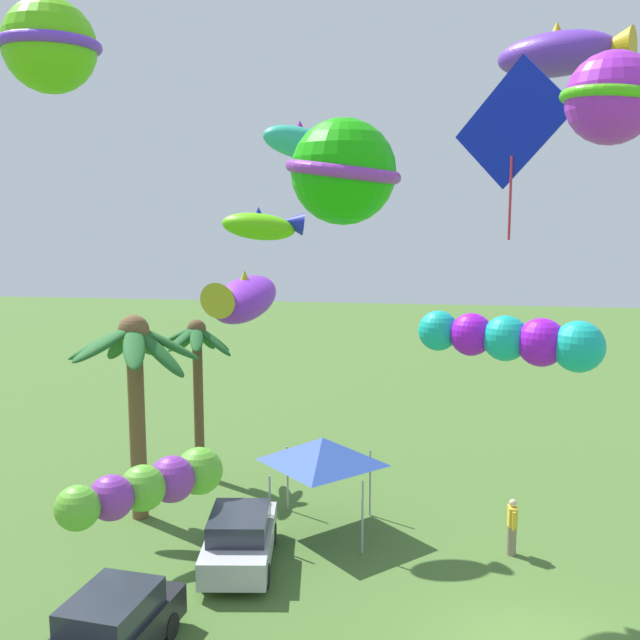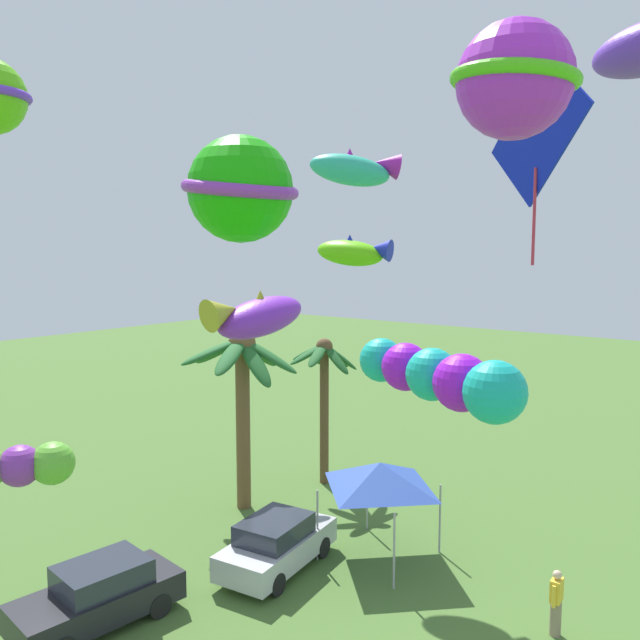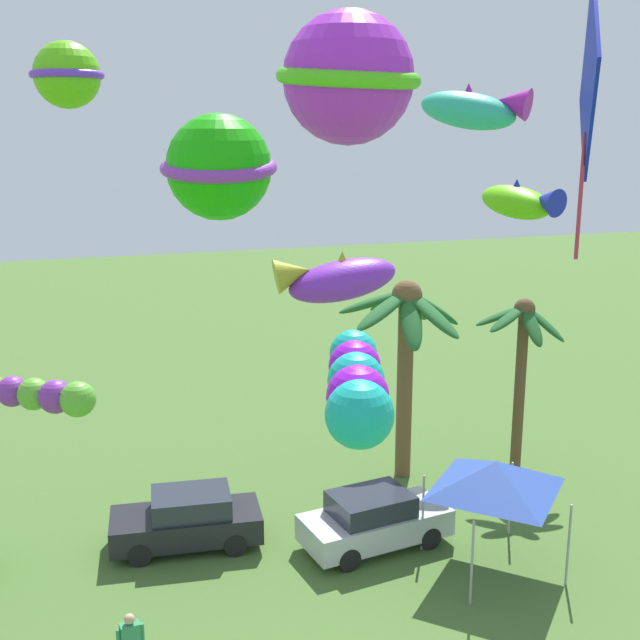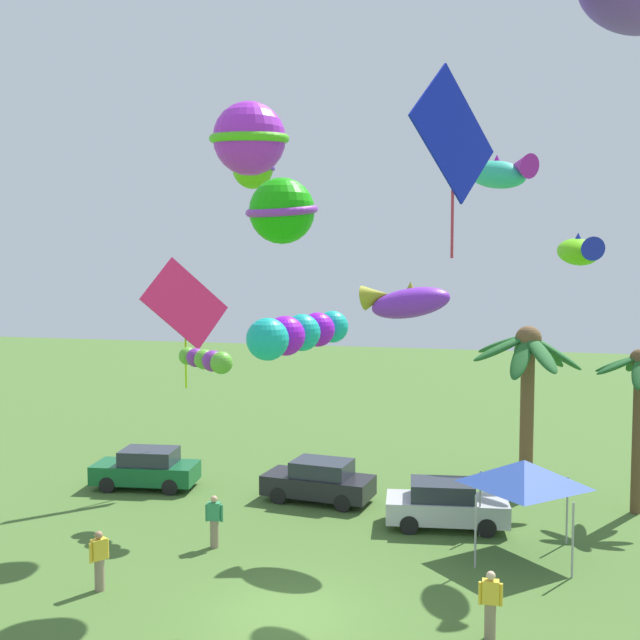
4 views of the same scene
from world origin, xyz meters
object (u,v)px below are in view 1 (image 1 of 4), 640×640
Objects in this scene: kite_diamond_2 at (513,126)px; kite_fish_3 at (264,226)px; festival_tent at (322,450)px; kite_fish_1 at (242,298)px; palm_tree_0 at (134,366)px; kite_ball_8 at (612,98)px; kite_ball_9 at (49,46)px; parked_car_2 at (240,538)px; kite_tube_5 at (150,486)px; palm_tree_1 at (197,359)px; kite_fish_0 at (304,142)px; kite_tube_7 at (515,339)px; parked_car_0 at (109,632)px; kite_ball_6 at (343,172)px; spectator_2 at (512,526)px; kite_fish_10 at (564,53)px.

kite_fish_3 is (3.27, 6.92, -2.47)m from kite_diamond_2.
festival_tent is at bearing 70.31° from kite_diamond_2.
kite_fish_3 is (5.25, 0.66, 1.58)m from kite_fish_1.
kite_fish_3 is (1.43, -3.70, 4.17)m from palm_tree_0.
kite_diamond_2 is 2.02× the size of kite_ball_8.
festival_tent is 1.35× the size of kite_ball_9.
parked_car_2 is at bearing -177.66° from kite_fish_3.
kite_fish_1 is 6.98m from kite_tube_5.
palm_tree_0 is 2.21× the size of festival_tent.
palm_tree_1 is 9.49m from kite_fish_0.
festival_tent is at bearing 40.43° from kite_tube_7.
parked_car_0 is at bearing 35.52° from kite_tube_5.
kite_tube_7 reaches higher than parked_car_2.
kite_fish_1 is at bearing 40.65° from kite_ball_6.
spectator_2 is 0.74× the size of kite_ball_8.
kite_fish_3 is 1.27× the size of kite_ball_9.
palm_tree_0 is 8.55m from parked_car_0.
kite_fish_1 reaches higher than spectator_2.
kite_fish_3 is 9.94m from kite_tube_7.
kite_ball_6 is 0.66× the size of kite_fish_10.
kite_fish_3 reaches higher than kite_tube_5.
parked_car_0 is 1.57× the size of kite_ball_6.
spectator_2 is 13.20m from kite_fish_10.
festival_tent is 0.72× the size of kite_fish_10.
kite_ball_6 reaches higher than kite_fish_1.
kite_ball_9 reaches higher than kite_ball_6.
kite_fish_0 is at bearing -19.24° from kite_fish_1.
kite_tube_7 reaches higher than spectator_2.
kite_fish_1 is 0.71× the size of kite_diamond_2.
kite_fish_1 reaches higher than kite_tube_7.
spectator_2 is at bearing -8.24° from kite_tube_7.
kite_ball_6 is (-4.51, -3.26, 9.33)m from parked_car_2.
kite_diamond_2 is at bearing 154.12° from kite_fish_10.
kite_fish_10 reaches higher than kite_ball_9.
kite_fish_0 is 0.56× the size of kite_diamond_2.
palm_tree_1 is at bearing -11.83° from palm_tree_0.
festival_tent is 10.34m from kite_diamond_2.
kite_tube_7 is at bearing -49.63° from kite_tube_5.
kite_ball_9 is (-10.86, 0.85, 2.94)m from kite_fish_3.
palm_tree_0 reaches higher than kite_tube_5.
parked_car_0 is at bearing 125.76° from spectator_2.
kite_ball_6 is 1.23× the size of kite_ball_9.
palm_tree_0 is 14.96m from kite_ball_8.
kite_ball_6 is 4.84m from kite_tube_7.
parked_car_0 is 10.28m from kite_tube_7.
festival_tent is at bearing -25.90° from parked_car_0.
kite_ball_8 is (-3.78, -8.00, 10.62)m from parked_car_2.
parked_car_0 is at bearing -162.33° from palm_tree_0.
kite_fish_3 is 1.25× the size of kite_ball_8.
kite_fish_0 is (6.25, -3.08, 10.44)m from parked_car_0.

